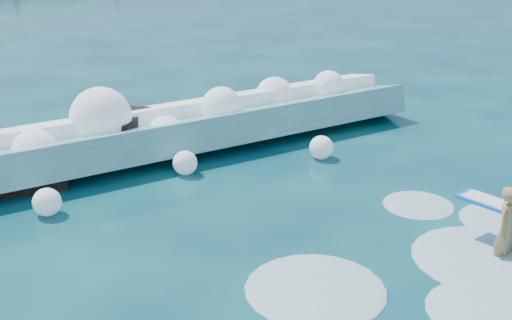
# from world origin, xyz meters

# --- Properties ---
(ground) EXTENTS (200.00, 200.00, 0.00)m
(ground) POSITION_xyz_m (0.00, 0.00, 0.00)
(ground) COLOR #072C3D
(ground) RESTS_ON ground
(breaking_wave) EXTENTS (17.65, 2.77, 1.52)m
(breaking_wave) POSITION_xyz_m (0.44, 6.70, 0.53)
(breaking_wave) COLOR teal
(breaking_wave) RESTS_ON ground
(rock_cluster) EXTENTS (8.27, 3.20, 1.32)m
(rock_cluster) POSITION_xyz_m (-2.96, 6.91, 0.42)
(rock_cluster) COLOR black
(rock_cluster) RESTS_ON ground
(surfer_with_board) EXTENTS (1.10, 2.95, 1.78)m
(surfer_with_board) POSITION_xyz_m (4.56, -2.47, 0.66)
(surfer_with_board) COLOR #A1804B
(surfer_with_board) RESTS_ON ground
(wave_spray) EXTENTS (14.47, 4.34, 2.06)m
(wave_spray) POSITION_xyz_m (0.07, 6.67, 1.00)
(wave_spray) COLOR white
(wave_spray) RESTS_ON ground
(surf_foam) EXTENTS (8.75, 5.71, 0.14)m
(surf_foam) POSITION_xyz_m (3.45, -2.13, 0.00)
(surf_foam) COLOR silver
(surf_foam) RESTS_ON ground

